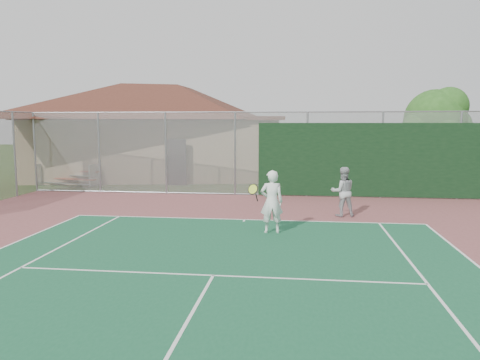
% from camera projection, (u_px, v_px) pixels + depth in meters
% --- Properties ---
extents(back_fence, '(20.08, 0.11, 3.53)m').
position_uv_depth(back_fence, '(310.00, 157.00, 19.28)').
color(back_fence, gray).
rests_on(back_fence, ground).
extents(clubhouse, '(15.64, 11.79, 6.14)m').
position_uv_depth(clubhouse, '(159.00, 122.00, 27.19)').
color(clubhouse, tan).
rests_on(clubhouse, ground).
extents(bleachers, '(3.16, 2.23, 1.06)m').
position_uv_depth(bleachers, '(75.00, 173.00, 23.28)').
color(bleachers, '#A14125').
rests_on(bleachers, ground).
extents(tree, '(3.38, 3.20, 4.72)m').
position_uv_depth(tree, '(437.00, 122.00, 22.08)').
color(tree, '#3C2115').
rests_on(tree, ground).
extents(player_white_front, '(1.04, 0.75, 1.74)m').
position_uv_depth(player_white_front, '(271.00, 202.00, 12.87)').
color(player_white_front, white).
rests_on(player_white_front, ground).
extents(player_grey_back, '(0.88, 0.74, 1.61)m').
position_uv_depth(player_grey_back, '(343.00, 192.00, 15.20)').
color(player_grey_back, '#AAACAF').
rests_on(player_grey_back, ground).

